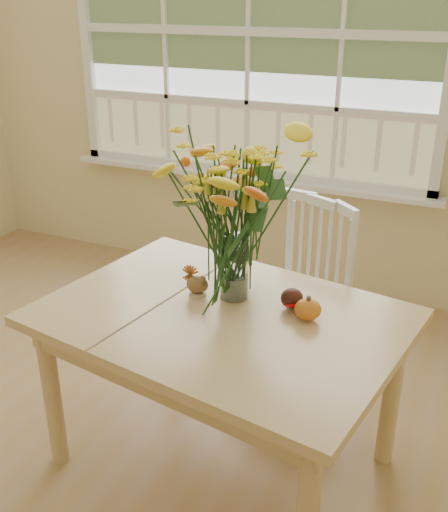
% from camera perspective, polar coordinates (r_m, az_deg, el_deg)
% --- Properties ---
extents(floor, '(4.00, 4.50, 0.01)m').
position_cam_1_polar(floor, '(2.53, -18.95, -22.07)').
color(floor, tan).
rests_on(floor, ground).
extents(wall_back, '(4.00, 0.02, 2.70)m').
position_cam_1_polar(wall_back, '(3.72, 2.50, 17.55)').
color(wall_back, beige).
rests_on(wall_back, floor).
extents(window, '(2.42, 0.12, 1.74)m').
position_cam_1_polar(window, '(3.67, 2.32, 20.30)').
color(window, silver).
rests_on(window, wall_back).
extents(dining_table, '(1.42, 1.12, 0.69)m').
position_cam_1_polar(dining_table, '(2.24, -0.21, -7.46)').
color(dining_table, tan).
rests_on(dining_table, floor).
extents(windsor_chair, '(0.55, 0.54, 0.90)m').
position_cam_1_polar(windsor_chair, '(2.81, 7.61, -2.91)').
color(windsor_chair, white).
rests_on(windsor_chair, floor).
extents(flower_vase, '(0.52, 0.52, 0.62)m').
position_cam_1_polar(flower_vase, '(2.16, 1.04, 4.83)').
color(flower_vase, white).
rests_on(flower_vase, dining_table).
extents(pumpkin, '(0.10, 0.10, 0.08)m').
position_cam_1_polar(pumpkin, '(2.16, 8.00, -5.15)').
color(pumpkin, orange).
rests_on(pumpkin, dining_table).
extents(turkey_figurine, '(0.09, 0.07, 0.11)m').
position_cam_1_polar(turkey_figurine, '(2.31, -2.55, -2.74)').
color(turkey_figurine, '#CCB78C').
rests_on(turkey_figurine, dining_table).
extents(dark_gourd, '(0.13, 0.08, 0.08)m').
position_cam_1_polar(dark_gourd, '(2.23, 6.49, -4.11)').
color(dark_gourd, '#38160F').
rests_on(dark_gourd, dining_table).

